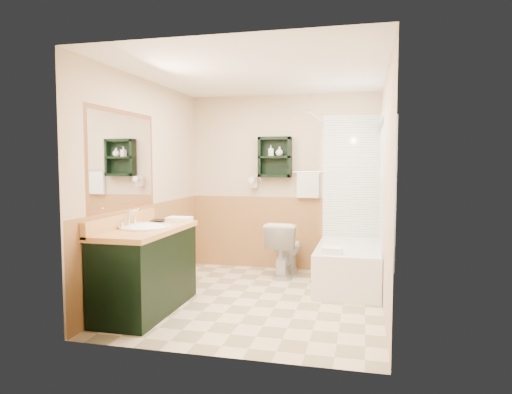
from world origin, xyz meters
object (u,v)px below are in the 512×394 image
object	(u,v)px
hair_dryer	(254,182)
soap_bottle_b	(279,152)
toilet	(285,249)
vanity	(147,269)
bathtub	(349,265)
wall_shelf	(275,157)
soap_bottle_a	(271,153)
vanity_book	(151,213)

from	to	relation	value
hair_dryer	soap_bottle_b	bearing A→B (deg)	-4.71
hair_dryer	toilet	size ratio (longest dim) A/B	0.34
vanity	soap_bottle_b	distance (m)	2.54
hair_dryer	bathtub	world-z (taller)	hair_dryer
wall_shelf	soap_bottle_a	bearing A→B (deg)	-174.87
vanity	bathtub	distance (m)	2.40
wall_shelf	toilet	xyz separation A→B (m)	(0.19, -0.28, -1.20)
hair_dryer	vanity	xyz separation A→B (m)	(-0.59, -2.06, -0.78)
vanity	bathtub	bearing A→B (deg)	36.80
wall_shelf	toilet	distance (m)	1.25
vanity	soap_bottle_a	xyz separation A→B (m)	(0.84, 2.03, 1.18)
toilet	vanity_book	world-z (taller)	vanity_book
soap_bottle_a	vanity	bearing A→B (deg)	-112.50
wall_shelf	hair_dryer	distance (m)	0.46
toilet	hair_dryer	bearing A→B (deg)	-26.88
bathtub	vanity_book	bearing A→B (deg)	-154.72
vanity_book	soap_bottle_a	size ratio (longest dim) A/B	1.34
soap_bottle_b	vanity	bearing A→B (deg)	-115.34
hair_dryer	bathtub	size ratio (longest dim) A/B	0.16
wall_shelf	soap_bottle_b	world-z (taller)	wall_shelf
wall_shelf	vanity_book	xyz separation A→B (m)	(-1.06, -1.58, -0.62)
toilet	soap_bottle_b	xyz separation A→B (m)	(-0.13, 0.27, 1.26)
wall_shelf	vanity	bearing A→B (deg)	-113.78
wall_shelf	hair_dryer	world-z (taller)	wall_shelf
vanity_book	soap_bottle_a	bearing A→B (deg)	45.12
wall_shelf	soap_bottle_b	bearing A→B (deg)	-4.45
vanity_book	wall_shelf	bearing A→B (deg)	43.79
wall_shelf	bathtub	xyz separation A→B (m)	(1.03, -0.59, -1.31)
vanity_book	soap_bottle_b	xyz separation A→B (m)	(1.12, 1.57, 0.68)
wall_shelf	soap_bottle_b	size ratio (longest dim) A/B	4.36
vanity	soap_bottle_b	bearing A→B (deg)	64.66
wall_shelf	vanity_book	bearing A→B (deg)	-123.87
vanity	soap_bottle_b	size ratio (longest dim) A/B	10.41
wall_shelf	bathtub	world-z (taller)	wall_shelf
vanity_book	vanity	bearing A→B (deg)	-82.27
hair_dryer	toilet	bearing A→B (deg)	-31.26
vanity	toilet	xyz separation A→B (m)	(1.09, 1.76, -0.07)
hair_dryer	soap_bottle_b	world-z (taller)	soap_bottle_b
wall_shelf	vanity_book	distance (m)	2.00
toilet	bathtub	bearing A→B (deg)	163.34
bathtub	toilet	bearing A→B (deg)	158.97
wall_shelf	soap_bottle_a	size ratio (longest dim) A/B	3.74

